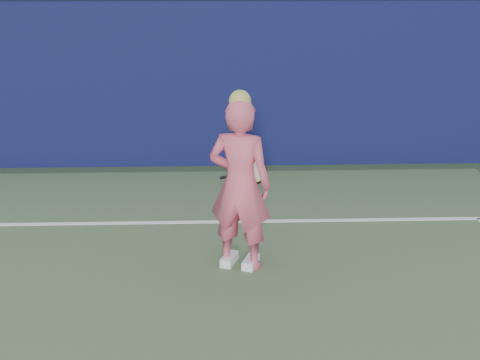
{
  "coord_description": "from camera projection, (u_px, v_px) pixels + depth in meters",
  "views": [
    {
      "loc": [
        1.54,
        -3.63,
        3.18
      ],
      "look_at": [
        1.76,
        2.81,
        0.96
      ],
      "focal_mm": 50.0,
      "sensor_mm": 36.0,
      "label": 1
    }
  ],
  "objects": [
    {
      "name": "backstop_wall",
      "position": [
        116.0,
        85.0,
        10.15
      ],
      "size": [
        24.0,
        0.4,
        2.5
      ],
      "primitive_type": "cube",
      "color": "#0D123A",
      "rests_on": "ground"
    },
    {
      "name": "player",
      "position": [
        240.0,
        185.0,
        6.83
      ],
      "size": [
        0.77,
        0.63,
        1.89
      ],
      "rotation": [
        0.0,
        0.0,
        2.8
      ],
      "color": "#D5536A",
      "rests_on": "ground"
    },
    {
      "name": "racket",
      "position": [
        252.0,
        172.0,
        7.24
      ],
      "size": [
        0.52,
        0.17,
        0.29
      ],
      "rotation": [
        0.0,
        0.0,
        -0.35
      ],
      "color": "black",
      "rests_on": "ground"
    }
  ]
}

